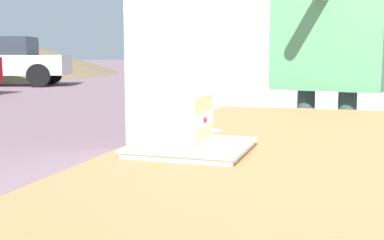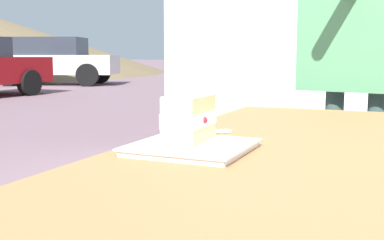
% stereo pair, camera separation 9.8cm
% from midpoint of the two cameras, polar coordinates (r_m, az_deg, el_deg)
% --- Properties ---
extents(patio_table, '(1.55, 0.98, 0.78)m').
position_cam_midpoint_polar(patio_table, '(1.06, 16.63, -8.50)').
color(patio_table, olive).
rests_on(patio_table, ground).
extents(dessert_plate, '(0.23, 0.23, 0.02)m').
position_cam_midpoint_polar(dessert_plate, '(0.99, -2.84, -3.26)').
color(dessert_plate, white).
rests_on(dessert_plate, patio_table).
extents(cake_slice, '(0.13, 0.08, 0.10)m').
position_cam_midpoint_polar(cake_slice, '(1.00, -3.28, 0.15)').
color(cake_slice, '#EAD18C').
rests_on(cake_slice, dessert_plate).
extents(dessert_fork, '(0.15, 0.10, 0.01)m').
position_cam_midpoint_polar(dessert_fork, '(1.19, -1.73, -1.58)').
color(dessert_fork, silver).
rests_on(dessert_fork, patio_table).
extents(diner_person, '(0.61, 0.47, 1.63)m').
position_cam_midpoint_polar(diner_person, '(2.08, 14.57, 10.76)').
color(diner_person, '#334B43').
rests_on(diner_person, ground).
extents(parked_car_far, '(2.93, 4.21, 1.51)m').
position_cam_midpoint_polar(parked_car_far, '(16.28, -21.64, 6.60)').
color(parked_car_far, beige).
rests_on(parked_car_far, ground).
extents(patio_building, '(3.60, 3.28, 3.26)m').
position_cam_midpoint_polar(patio_building, '(6.35, 12.87, 13.49)').
color(patio_building, silver).
rests_on(patio_building, ground).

